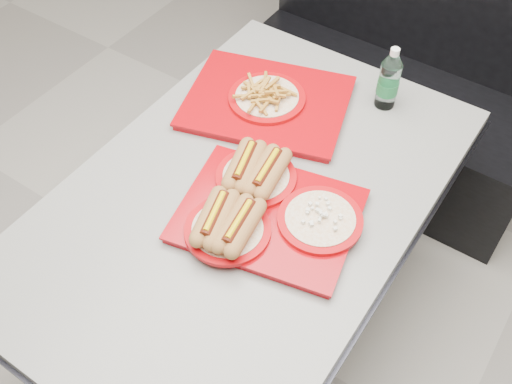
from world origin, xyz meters
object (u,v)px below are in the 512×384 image
Objects in this scene: diner_table at (245,229)px; tray_near at (262,207)px; water_bottle at (389,81)px; booth_bench at (394,81)px; tray_far at (267,99)px.

tray_near is at bearing -25.37° from diner_table.
water_bottle reaches higher than diner_table.
booth_bench is at bearing 105.99° from water_bottle.
tray_far is (-0.23, 0.37, -0.01)m from tray_near.
water_bottle is (0.16, -0.55, 0.44)m from booth_bench.
water_bottle reaches higher than tray_near.
booth_bench is at bearing 79.17° from tray_far.
tray_near is 2.48× the size of water_bottle.
tray_near reaches higher than diner_table.
diner_table is at bearing -90.00° from booth_bench.
tray_far is (-0.15, -0.76, 0.38)m from booth_bench.
booth_bench is (0.00, 1.09, -0.18)m from diner_table.
diner_table is 1.05× the size of booth_bench.
water_bottle is at bearing -74.01° from booth_bench.
tray_near is (0.08, -1.13, 0.38)m from booth_bench.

